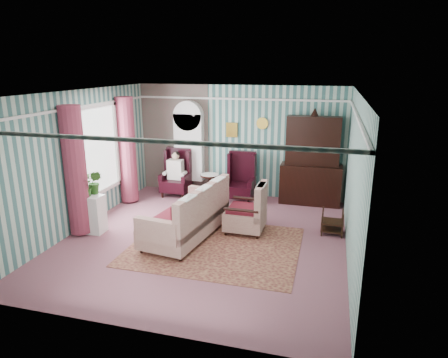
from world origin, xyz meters
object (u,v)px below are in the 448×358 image
(floral_armchair, at_px, (245,210))
(seated_woman, at_px, (176,174))
(coffee_table, at_px, (188,224))
(nest_table, at_px, (332,222))
(sofa, at_px, (186,211))
(bookcase, at_px, (189,152))
(dresser_hutch, at_px, (312,158))
(plant_stand, at_px, (91,214))
(wingback_right, at_px, (240,177))
(wingback_left, at_px, (176,173))
(round_side_table, at_px, (210,185))

(floral_armchair, bearing_deg, seated_woman, 51.38)
(seated_woman, distance_m, coffee_table, 2.61)
(nest_table, height_order, sofa, sofa)
(bookcase, distance_m, dresser_hutch, 3.25)
(dresser_hutch, relative_size, nest_table, 4.37)
(bookcase, distance_m, plant_stand, 3.39)
(sofa, bearing_deg, wingback_right, -4.37)
(plant_stand, bearing_deg, seated_woman, 73.78)
(wingback_right, bearing_deg, wingback_left, 180.00)
(plant_stand, bearing_deg, sofa, 8.05)
(dresser_hutch, distance_m, seated_woman, 3.56)
(dresser_hutch, xyz_separation_m, wingback_left, (-3.50, -0.27, -0.55))
(bookcase, height_order, seated_woman, bookcase)
(dresser_hutch, distance_m, nest_table, 2.11)
(dresser_hutch, distance_m, floral_armchair, 2.57)
(sofa, bearing_deg, floral_armchair, -53.91)
(wingback_left, height_order, wingback_right, same)
(nest_table, bearing_deg, seated_woman, 159.15)
(seated_woman, relative_size, sofa, 0.53)
(nest_table, xyz_separation_m, sofa, (-2.87, -0.92, 0.28))
(nest_table, bearing_deg, wingback_left, 159.15)
(wingback_left, xyz_separation_m, nest_table, (4.07, -1.55, -0.35))
(coffee_table, bearing_deg, floral_armchair, 20.37)
(dresser_hutch, distance_m, wingback_left, 3.55)
(nest_table, bearing_deg, round_side_table, 151.80)
(seated_woman, relative_size, plant_stand, 1.47)
(bookcase, bearing_deg, floral_armchair, -47.98)
(wingback_left, xyz_separation_m, sofa, (1.20, -2.47, -0.07))
(nest_table, distance_m, sofa, 3.03)
(dresser_hutch, bearing_deg, coffee_table, -132.08)
(wingback_right, bearing_deg, nest_table, -33.75)
(bookcase, relative_size, dresser_hutch, 0.95)
(nest_table, relative_size, plant_stand, 0.68)
(sofa, bearing_deg, wingback_left, 34.13)
(wingback_right, bearing_deg, bookcase, 165.43)
(seated_woman, bearing_deg, bookcase, 57.34)
(wingback_right, height_order, sofa, wingback_right)
(wingback_left, relative_size, sofa, 0.56)
(round_side_table, height_order, sofa, sofa)
(sofa, bearing_deg, bookcase, 26.59)
(bookcase, height_order, round_side_table, bookcase)
(dresser_hutch, distance_m, round_side_table, 2.75)
(bookcase, relative_size, wingback_right, 1.79)
(dresser_hutch, xyz_separation_m, round_side_table, (-2.60, -0.12, -0.88))
(wingback_left, relative_size, seated_woman, 1.06)
(wingback_right, bearing_deg, floral_armchair, -73.73)
(bookcase, bearing_deg, dresser_hutch, -2.11)
(wingback_left, height_order, floral_armchair, wingback_left)
(bookcase, relative_size, nest_table, 4.15)
(floral_armchair, bearing_deg, wingback_right, 16.99)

